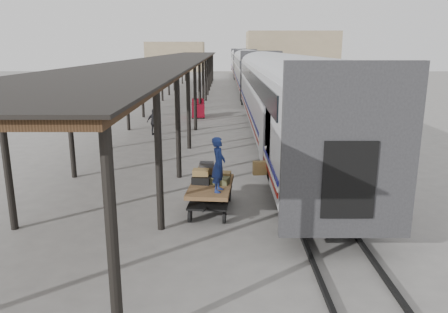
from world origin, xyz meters
The scene contains 11 objects.
ground centered at (0.00, 0.00, 0.00)m, with size 160.00×160.00×0.00m, color slate.
train centered at (3.19, 33.79, 2.69)m, with size 3.45×76.01×4.01m.
canopy centered at (-3.40, 24.00, 4.00)m, with size 4.90×64.30×4.15m.
rails centered at (3.20, 34.00, 0.06)m, with size 1.54×150.00×0.12m.
building_far centered at (14.00, 78.00, 4.00)m, with size 18.00×10.00×8.00m, color tan.
building_left centered at (-10.00, 82.00, 3.00)m, with size 12.00×8.00×6.00m, color tan.
baggage_cart centered at (0.00, -0.60, 0.65)m, with size 1.46×2.50×0.86m.
suitcase_stack centered at (-0.06, -0.24, 1.06)m, with size 1.23×1.09×0.57m.
luggage_tug centered at (-1.49, 17.94, 0.60)m, with size 1.03×1.55×1.31m.
porter centered at (0.25, -1.25, 1.66)m, with size 0.59×0.38×1.61m, color navy.
pedestrian centered at (-3.61, 11.40, 0.76)m, with size 0.89×0.37×1.52m, color black.
Camera 1 is at (0.42, -13.33, 4.94)m, focal length 35.00 mm.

